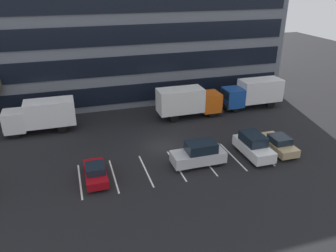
{
  "coord_description": "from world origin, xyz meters",
  "views": [
    {
      "loc": [
        -8.33,
        -28.33,
        15.45
      ],
      "look_at": [
        0.92,
        1.58,
        1.4
      ],
      "focal_mm": 35.72,
      "sensor_mm": 36.0,
      "label": 1
    }
  ],
  "objects": [
    {
      "name": "sedan_maroon",
      "position": [
        -7.1,
        -4.11,
        0.7
      ],
      "size": [
        1.73,
        4.12,
        1.48
      ],
      "color": "maroon",
      "rests_on": "ground_plane"
    },
    {
      "name": "ground_plane",
      "position": [
        0.0,
        0.0,
        0.0
      ],
      "size": [
        120.0,
        120.0,
        0.0
      ],
      "primitive_type": "plane",
      "color": "black"
    },
    {
      "name": "box_truck_white",
      "position": [
        -11.55,
        7.19,
        1.95
      ],
      "size": [
        7.46,
        2.47,
        3.46
      ],
      "color": "white",
      "rests_on": "ground_plane"
    },
    {
      "name": "suv_white",
      "position": [
        7.46,
        -4.26,
        1.02
      ],
      "size": [
        1.99,
        4.68,
        2.12
      ],
      "color": "white",
      "rests_on": "ground_plane"
    },
    {
      "name": "sedan_tan",
      "position": [
        10.22,
        -4.14,
        0.76
      ],
      "size": [
        1.89,
        4.51,
        1.61
      ],
      "color": "tan",
      "rests_on": "ground_plane"
    },
    {
      "name": "box_truck_blue",
      "position": [
        13.95,
        7.09,
        2.02
      ],
      "size": [
        7.74,
        2.56,
        3.59
      ],
      "color": "#194799",
      "rests_on": "ground_plane"
    },
    {
      "name": "box_truck_orange",
      "position": [
        4.92,
        6.49,
        2.02
      ],
      "size": [
        7.73,
        2.56,
        3.58
      ],
      "color": "#D85914",
      "rests_on": "ground_plane"
    },
    {
      "name": "office_building",
      "position": [
        0.0,
        17.95,
        10.8
      ],
      "size": [
        40.93,
        13.41,
        21.6
      ],
      "color": "slate",
      "rests_on": "ground_plane"
    },
    {
      "name": "suv_silver",
      "position": [
        1.99,
        -4.26,
        1.04
      ],
      "size": [
        4.77,
        2.02,
        2.16
      ],
      "color": "silver",
      "rests_on": "ground_plane"
    },
    {
      "name": "lot_markings",
      "position": [
        0.0,
        -3.92,
        0.0
      ],
      "size": [
        16.94,
        5.4,
        0.01
      ],
      "color": "silver",
      "rests_on": "ground_plane"
    }
  ]
}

